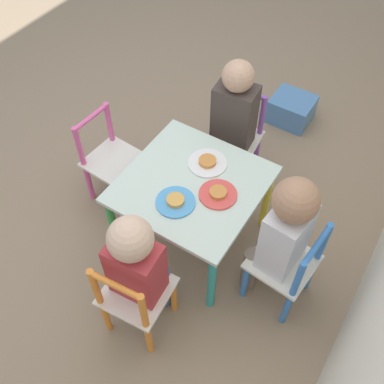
{
  "coord_description": "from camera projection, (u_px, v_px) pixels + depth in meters",
  "views": [
    {
      "loc": [
        1.06,
        0.67,
        1.94
      ],
      "look_at": [
        0.0,
        0.0,
        0.37
      ],
      "focal_mm": 42.0,
      "sensor_mm": 36.0,
      "label": 1
    }
  ],
  "objects": [
    {
      "name": "child_left",
      "position": [
        233.0,
        118.0,
        2.2
      ],
      "size": [
        0.22,
        0.21,
        0.76
      ],
      "rotation": [
        0.0,
        0.0,
        -4.62
      ],
      "color": "#7A6B5B",
      "rests_on": "ground_plane"
    },
    {
      "name": "child_back",
      "position": [
        283.0,
        231.0,
        1.76
      ],
      "size": [
        0.21,
        0.23,
        0.76
      ],
      "rotation": [
        0.0,
        0.0,
        -0.1
      ],
      "color": "#7A6B5B",
      "rests_on": "ground_plane"
    },
    {
      "name": "chair_orange",
      "position": [
        134.0,
        297.0,
        1.82
      ],
      "size": [
        0.28,
        0.28,
        0.51
      ],
      "rotation": [
        0.0,
        0.0,
        -1.49
      ],
      "color": "silver",
      "rests_on": "ground_plane"
    },
    {
      "name": "plate_left",
      "position": [
        207.0,
        163.0,
        2.02
      ],
      "size": [
        0.18,
        0.18,
        0.03
      ],
      "color": "white",
      "rests_on": "kids_table"
    },
    {
      "name": "chair_blue",
      "position": [
        287.0,
        266.0,
        1.91
      ],
      "size": [
        0.28,
        0.28,
        0.51
      ],
      "rotation": [
        0.0,
        0.0,
        -0.1
      ],
      "color": "silver",
      "rests_on": "ground_plane"
    },
    {
      "name": "kids_table",
      "position": [
        192.0,
        191.0,
        2.01
      ],
      "size": [
        0.59,
        0.59,
        0.43
      ],
      "color": "silver",
      "rests_on": "ground_plane"
    },
    {
      "name": "chair_purple",
      "position": [
        235.0,
        139.0,
        2.39
      ],
      "size": [
        0.28,
        0.28,
        0.51
      ],
      "rotation": [
        0.0,
        0.0,
        -4.62
      ],
      "color": "silver",
      "rests_on": "ground_plane"
    },
    {
      "name": "plate_back",
      "position": [
        218.0,
        194.0,
        1.91
      ],
      "size": [
        0.17,
        0.17,
        0.03
      ],
      "color": "#E54C47",
      "rests_on": "kids_table"
    },
    {
      "name": "chair_pink",
      "position": [
        111.0,
        161.0,
        2.29
      ],
      "size": [
        0.28,
        0.28,
        0.51
      ],
      "rotation": [
        0.0,
        0.0,
        -3.21
      ],
      "color": "silver",
      "rests_on": "ground_plane"
    },
    {
      "name": "storage_bin",
      "position": [
        291.0,
        109.0,
        2.79
      ],
      "size": [
        0.22,
        0.25,
        0.16
      ],
      "color": "#4C7FB7",
      "rests_on": "ground_plane"
    },
    {
      "name": "plate_right",
      "position": [
        175.0,
        202.0,
        1.88
      ],
      "size": [
        0.17,
        0.17,
        0.03
      ],
      "color": "#4C9EE0",
      "rests_on": "kids_table"
    },
    {
      "name": "child_right",
      "position": [
        138.0,
        263.0,
        1.71
      ],
      "size": [
        0.22,
        0.21,
        0.71
      ],
      "rotation": [
        0.0,
        0.0,
        -1.49
      ],
      "color": "#4C608E",
      "rests_on": "ground_plane"
    },
    {
      "name": "ground_plane",
      "position": [
        192.0,
        237.0,
        2.3
      ],
      "size": [
        6.0,
        6.0,
        0.0
      ],
      "primitive_type": "plane",
      "color": "#8C755B"
    }
  ]
}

